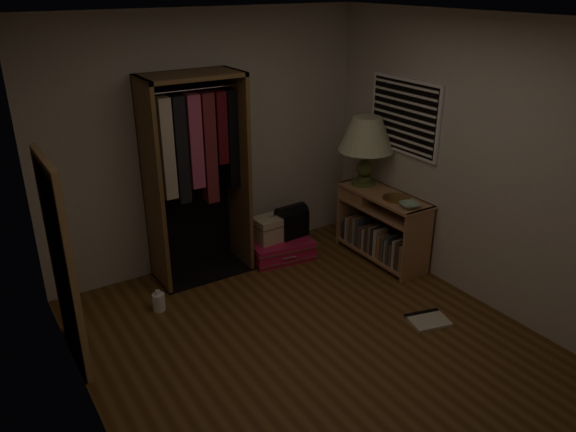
% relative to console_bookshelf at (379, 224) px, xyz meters
% --- Properties ---
extents(ground, '(4.00, 4.00, 0.00)m').
position_rel_console_bookshelf_xyz_m(ground, '(-1.53, -1.04, -0.39)').
color(ground, '#583819').
rests_on(ground, ground).
extents(room_walls, '(3.52, 4.02, 2.60)m').
position_rel_console_bookshelf_xyz_m(room_walls, '(-1.46, -1.00, 1.11)').
color(room_walls, beige).
rests_on(room_walls, ground).
extents(console_bookshelf, '(0.42, 1.12, 0.75)m').
position_rel_console_bookshelf_xyz_m(console_bookshelf, '(0.00, 0.00, 0.00)').
color(console_bookshelf, '#AC7853').
rests_on(console_bookshelf, ground).
extents(open_wardrobe, '(0.95, 0.50, 2.05)m').
position_rel_console_bookshelf_xyz_m(open_wardrobe, '(-1.77, 0.73, 0.81)').
color(open_wardrobe, brown).
rests_on(open_wardrobe, ground).
extents(floor_mirror, '(0.06, 0.80, 1.70)m').
position_rel_console_bookshelf_xyz_m(floor_mirror, '(-3.24, -0.04, 0.46)').
color(floor_mirror, tan).
rests_on(floor_mirror, ground).
extents(pink_suitcase, '(0.75, 0.59, 0.21)m').
position_rel_console_bookshelf_xyz_m(pink_suitcase, '(-0.93, 0.56, -0.29)').
color(pink_suitcase, '#CB1848').
rests_on(pink_suitcase, ground).
extents(train_case, '(0.40, 0.29, 0.28)m').
position_rel_console_bookshelf_xyz_m(train_case, '(-0.99, 0.62, -0.05)').
color(train_case, beige).
rests_on(train_case, pink_suitcase).
extents(black_bag, '(0.34, 0.24, 0.36)m').
position_rel_console_bookshelf_xyz_m(black_bag, '(-0.76, 0.58, 0.00)').
color(black_bag, black).
rests_on(black_bag, pink_suitcase).
extents(table_lamp, '(0.75, 0.75, 0.75)m').
position_rel_console_bookshelf_xyz_m(table_lamp, '(0.01, 0.30, 0.91)').
color(table_lamp, '#49572A').
rests_on(table_lamp, console_bookshelf).
extents(brass_tray, '(0.36, 0.36, 0.02)m').
position_rel_console_bookshelf_xyz_m(brass_tray, '(0.01, -0.22, 0.37)').
color(brass_tray, '#B18B44').
rests_on(brass_tray, console_bookshelf).
extents(ceramic_bowl, '(0.23, 0.23, 0.05)m').
position_rel_console_bookshelf_xyz_m(ceramic_bowl, '(-0.04, -0.46, 0.38)').
color(ceramic_bowl, '#97B59C').
rests_on(ceramic_bowl, console_bookshelf).
extents(white_jug, '(0.15, 0.15, 0.20)m').
position_rel_console_bookshelf_xyz_m(white_jug, '(-2.43, 0.25, -0.30)').
color(white_jug, white).
rests_on(white_jug, ground).
extents(floor_book, '(0.40, 0.35, 0.03)m').
position_rel_console_bookshelf_xyz_m(floor_book, '(-0.46, -1.22, -0.38)').
color(floor_book, beige).
rests_on(floor_book, ground).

